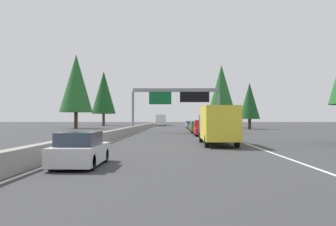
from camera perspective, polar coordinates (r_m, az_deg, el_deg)
The scene contains 18 objects.
ground_plane at distance 61.54m, azimuth -4.30°, elevation -2.75°, with size 320.00×320.00×0.00m, color #38383A.
median_barrier at distance 81.47m, azimuth -3.19°, elevation -1.97°, with size 180.00×0.56×0.90m, color gray.
shoulder_stripe_right at distance 71.49m, azimuth 5.70°, elevation -2.48°, with size 160.00×0.16×0.01m, color silver.
shoulder_stripe_median at distance 71.48m, azimuth -3.35°, elevation -2.48°, with size 160.00×0.16×0.01m, color silver.
sign_gantry_overhead at distance 53.56m, azimuth 1.37°, elevation 2.40°, with size 0.50×12.68×6.39m.
sedan_mid_center at distance 16.53m, azimuth -13.24°, elevation -5.56°, with size 4.40×1.80×1.47m.
box_truck_far_left at distance 29.14m, azimuth 7.57°, elevation -1.70°, with size 8.50×2.40×2.95m.
sedan_distant_b at distance 63.20m, azimuth 4.05°, elevation -2.08°, with size 4.40×1.80×1.47m.
bus_mid_left at distance 106.07m, azimuth -1.06°, elevation -1.03°, with size 11.50×2.55×3.10m.
pickup_far_center at distance 44.36m, azimuth 5.33°, elevation -2.31°, with size 5.60×2.00×1.86m.
minivan_mid_right at distance 52.84m, azimuth 4.60°, elevation -2.03°, with size 5.00×1.95×1.69m.
sedan_near_center at distance 85.91m, azimuth 3.30°, elevation -1.76°, with size 4.40×1.80×1.47m.
sedan_near_right at distance 72.43m, azimuth 3.66°, elevation -1.93°, with size 4.40×1.80×1.47m.
conifer_right_mid at distance 72.76m, azimuth 12.36°, elevation 1.82°, with size 3.92×3.92×8.92m.
conifer_right_far at distance 91.99m, azimuth 8.74°, elevation 1.07°, with size 3.71×3.71×8.43m.
conifer_right_distant at distance 85.50m, azimuth 8.18°, elevation 3.58°, with size 6.25×6.25×14.21m.
conifer_left_mid at distance 78.56m, azimuth -13.88°, elevation 4.43°, with size 6.68×6.68×15.19m.
conifer_left_far at distance 108.33m, azimuth -9.81°, elevation 3.11°, with size 6.87×6.87×15.61m.
Camera 1 is at (-1.23, -5.76, 2.05)m, focal length 39.87 mm.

